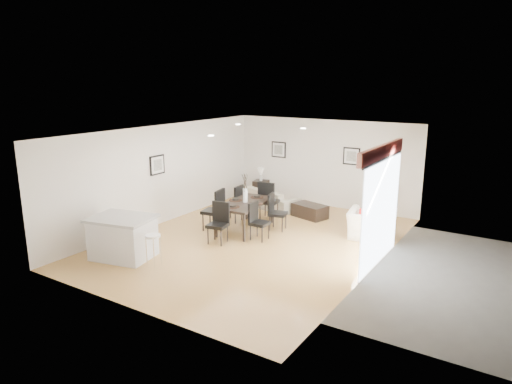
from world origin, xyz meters
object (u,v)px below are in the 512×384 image
Objects in this scene: dining_chair_wfar at (236,201)px; bar_stool at (153,239)px; dining_table at (245,205)px; dining_chair_foot at (268,198)px; dining_chair_efar at (275,210)px; dining_chair_wnear at (216,208)px; side_table at (261,189)px; coffee_table at (310,211)px; dining_chair_enear at (257,219)px; armchair at (371,225)px; dining_chair_head at (219,220)px; sofa at (269,198)px; kitchen_island at (123,237)px.

dining_chair_wfar reaches higher than bar_stool.
dining_chair_foot is (0.01, 1.12, -0.07)m from dining_table.
dining_chair_wfar is at bearing 36.65° from dining_chair_foot.
dining_chair_foot reaches higher than dining_chair_efar.
dining_chair_wnear is 1.81× the size of side_table.
coffee_table is at bearing 56.98° from dining_table.
armchair is at bearing -58.85° from dining_chair_enear.
dining_chair_enear is at bearing 34.87° from dining_chair_head.
sofa is 1.84× the size of dining_chair_wnear.
dining_chair_head is 4.39m from side_table.
dining_chair_wfar is at bearing 52.58° from dining_chair_enear.
dining_chair_head is at bearing 15.97° from dining_chair_wfar.
sofa is 1.81m from dining_chair_wfar.
sofa is 3.43m from dining_chair_head.
dining_chair_foot is 4.20m from bar_stool.
dining_chair_efar is 0.98× the size of dining_chair_head.
dining_table is at bearing 84.73° from bar_stool.
coffee_table is (1.59, 1.46, -0.38)m from dining_chair_wfar.
dining_chair_foot is at bearing -123.13° from coffee_table.
kitchen_island is (-2.16, -5.00, 0.28)m from coffee_table.
coffee_table is 5.17m from bar_stool.
dining_chair_enear reaches higher than side_table.
dining_chair_foot reaches higher than dining_table.
side_table is at bearing 97.91° from dining_chair_head.
dining_chair_enear is at bearing -59.64° from side_table.
coffee_table is 0.63× the size of kitchen_island.
dining_chair_wfar is at bearing 68.44° from kitchen_island.
dining_chair_head is 0.65× the size of kitchen_island.
dining_chair_head is at bearing 80.78° from dining_chair_foot.
dining_chair_foot reaches higher than sofa.
sofa is 2.99m from dining_chair_enear.
side_table reaches higher than coffee_table.
dining_chair_efar is at bearing -85.62° from coffee_table.
dining_chair_head is at bearing 31.82° from dining_chair_wnear.
kitchen_island is (-1.23, -4.19, -0.14)m from dining_chair_foot.
dining_chair_foot is (-3.03, 0.02, 0.25)m from armchair.
dining_chair_foot reaches higher than kitchen_island.
dining_table is 0.79m from dining_chair_efar.
dining_chair_foot is at bearing 20.06° from dining_chair_enear.
dining_chair_foot is at bearing 133.54° from sofa.
dining_chair_wfar is 0.94× the size of dining_chair_foot.
armchair is 3.25m from dining_table.
side_table is 0.87× the size of bar_stool.
dining_table is 1.25× the size of kitchen_island.
dining_chair_enear is (1.25, -2.70, 0.23)m from sofa.
dining_chair_wfar reaches higher than armchair.
dining_chair_enear is 1.54× the size of side_table.
armchair is 2.25m from coffee_table.
dining_chair_wnear reaches higher than coffee_table.
armchair is at bearing 51.45° from bar_stool.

